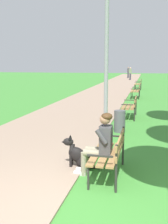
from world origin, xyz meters
TOP-DOWN VIEW (x-y plane):
  - ground_plane at (0.00, 0.00)m, footprint 120.00×120.00m
  - paved_path at (-2.00, 24.00)m, footprint 3.70×60.00m
  - park_bench_near at (0.43, 1.50)m, footprint 0.55×1.50m
  - park_bench_mid at (0.46, 7.65)m, footprint 0.55×1.50m
  - park_bench_far at (0.43, 14.36)m, footprint 0.55×1.50m
  - park_bench_furthest at (0.38, 20.54)m, footprint 0.55×1.50m
  - person_seated_on_near_bench at (0.23, 1.52)m, footprint 0.74×0.49m
  - dog_black at (-0.26, 1.80)m, footprint 0.83×0.31m
  - lamp_post_near at (-0.03, 3.95)m, footprint 0.24×0.24m
  - litter_bin at (0.26, 5.16)m, footprint 0.36×0.36m
  - pedestrian_distant at (-1.09, 33.32)m, footprint 0.32×0.22m
  - pedestrian_further_distant at (-1.68, 38.02)m, footprint 0.32×0.22m

SIDE VIEW (x-z plane):
  - ground_plane at x=0.00m, z-range 0.00..0.00m
  - paved_path at x=-2.00m, z-range 0.00..0.04m
  - dog_black at x=-0.26m, z-range -0.09..0.61m
  - litter_bin at x=0.26m, z-range 0.00..0.70m
  - park_bench_near at x=0.43m, z-range 0.09..0.94m
  - park_bench_mid at x=0.46m, z-range 0.09..0.94m
  - park_bench_far at x=0.43m, z-range 0.09..0.94m
  - park_bench_furthest at x=0.38m, z-range 0.09..0.94m
  - person_seated_on_near_bench at x=0.23m, z-range 0.06..1.31m
  - pedestrian_distant at x=-1.09m, z-range 0.02..1.67m
  - pedestrian_further_distant at x=-1.68m, z-range 0.02..1.67m
  - lamp_post_near at x=-0.03m, z-range 0.07..4.38m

